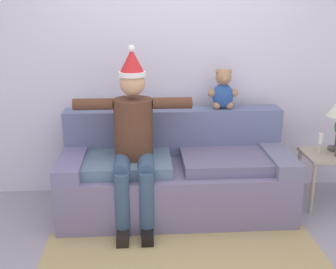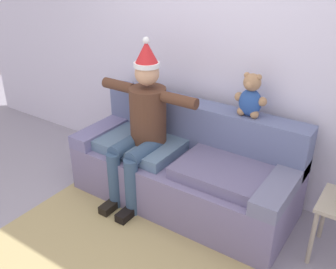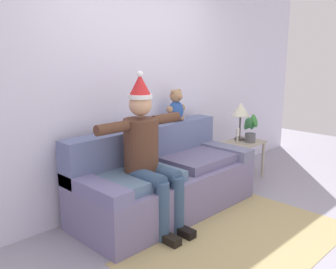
% 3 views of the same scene
% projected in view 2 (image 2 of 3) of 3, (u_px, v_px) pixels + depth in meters
% --- Properties ---
extents(ground_plane, '(10.00, 10.00, 0.00)m').
position_uv_depth(ground_plane, '(115.00, 262.00, 2.97)').
color(ground_plane, '#9692A1').
extents(back_wall, '(7.00, 0.10, 2.70)m').
position_uv_depth(back_wall, '(217.00, 51.00, 3.51)').
color(back_wall, silver).
rests_on(back_wall, ground_plane).
extents(couch, '(2.07, 0.87, 0.90)m').
position_uv_depth(couch, '(186.00, 167.00, 3.58)').
color(couch, slate).
rests_on(couch, ground_plane).
extents(person_seated, '(1.02, 0.77, 1.54)m').
position_uv_depth(person_seated, '(142.00, 122.00, 3.45)').
color(person_seated, '#533323').
rests_on(person_seated, ground_plane).
extents(teddy_bear, '(0.29, 0.17, 0.38)m').
position_uv_depth(teddy_bear, '(251.00, 97.00, 3.21)').
color(teddy_bear, '#284D99').
rests_on(teddy_bear, couch).
extents(area_rug, '(2.19, 1.24, 0.01)m').
position_uv_depth(area_rug, '(115.00, 262.00, 2.96)').
color(area_rug, tan).
rests_on(area_rug, ground_plane).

